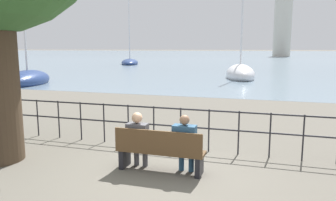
% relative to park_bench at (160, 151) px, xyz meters
% --- Properties ---
extents(ground_plane, '(1000.00, 1000.00, 0.00)m').
position_rel_park_bench_xyz_m(ground_plane, '(0.00, 0.06, -0.43)').
color(ground_plane, '#605B51').
extents(harbor_water, '(600.00, 300.00, 0.01)m').
position_rel_park_bench_xyz_m(harbor_water, '(0.00, 160.34, -0.43)').
color(harbor_water, slate).
rests_on(harbor_water, ground_plane).
extents(park_bench, '(1.82, 0.45, 0.90)m').
position_rel_park_bench_xyz_m(park_bench, '(0.00, 0.00, 0.00)').
color(park_bench, brown).
rests_on(park_bench, ground_plane).
extents(seated_person_left, '(0.44, 0.35, 1.20)m').
position_rel_park_bench_xyz_m(seated_person_left, '(-0.50, 0.08, 0.23)').
color(seated_person_left, '#4C4C51').
rests_on(seated_person_left, ground_plane).
extents(seated_person_right, '(0.46, 0.35, 1.21)m').
position_rel_park_bench_xyz_m(seated_person_right, '(0.50, 0.08, 0.23)').
color(seated_person_right, navy).
rests_on(seated_person_right, ground_plane).
extents(promenade_railing, '(14.21, 0.04, 1.05)m').
position_rel_park_bench_xyz_m(promenade_railing, '(-0.00, 1.61, 0.26)').
color(promenade_railing, black).
rests_on(promenade_railing, ground_plane).
extents(sailboat_0, '(3.97, 5.78, 11.03)m').
position_rel_park_bench_xyz_m(sailboat_0, '(-14.21, 12.90, -0.10)').
color(sailboat_0, navy).
rests_on(sailboat_0, ground_plane).
extents(sailboat_3, '(3.36, 6.53, 10.00)m').
position_rel_park_bench_xyz_m(sailboat_3, '(-0.34, 21.83, -0.06)').
color(sailboat_3, silver).
rests_on(sailboat_3, ground_plane).
extents(sailboat_4, '(5.35, 8.25, 12.44)m').
position_rel_park_bench_xyz_m(sailboat_4, '(-19.10, 41.46, -0.13)').
color(sailboat_4, navy).
rests_on(sailboat_4, ground_plane).
extents(harbor_lighthouse, '(5.19, 5.19, 22.84)m').
position_rel_park_bench_xyz_m(harbor_lighthouse, '(4.93, 101.14, 10.19)').
color(harbor_lighthouse, beige).
rests_on(harbor_lighthouse, ground_plane).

